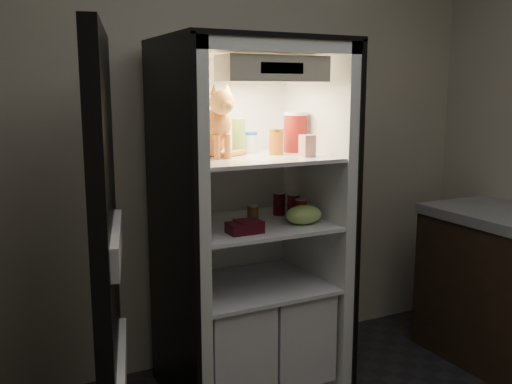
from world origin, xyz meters
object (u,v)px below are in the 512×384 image
refrigerator (248,247)px  salsa_jar (276,142)px  pepper_jar (295,132)px  berry_box_left (239,228)px  soda_can_a (279,204)px  condiment_jar (253,212)px  berry_box_right (249,226)px  parmesan_shaker (239,136)px  cream_carton (307,146)px  mayo_tub (250,142)px  grape_bag (304,215)px  soda_can_b (294,205)px  soda_can_c (301,210)px  tabby_cat (212,130)px

refrigerator → salsa_jar: size_ratio=14.13×
pepper_jar → berry_box_left: (-0.45, -0.24, -0.43)m
soda_can_a → condiment_jar: size_ratio=1.49×
soda_can_a → berry_box_right: 0.42m
parmesan_shaker → cream_carton: 0.36m
mayo_tub → berry_box_left: mayo_tub is taller
pepper_jar → grape_bag: 0.46m
berry_box_right → refrigerator: bearing=65.2°
cream_carton → soda_can_a: bearing=93.7°
condiment_jar → berry_box_left: condiment_jar is taller
cream_carton → berry_box_left: bearing=-176.5°
mayo_tub → salsa_jar: (0.09, -0.13, 0.01)m
soda_can_b → grape_bag: 0.17m
cream_carton → soda_can_b: cream_carton is taller
condiment_jar → berry_box_right: bearing=-121.1°
soda_can_a → soda_can_b: (0.05, -0.08, 0.00)m
parmesan_shaker → mayo_tub: parmesan_shaker is taller
mayo_tub → pepper_jar: size_ratio=0.53×
mayo_tub → soda_can_b: mayo_tub is taller
refrigerator → parmesan_shaker: (-0.03, 0.03, 0.59)m
mayo_tub → salsa_jar: size_ratio=0.85×
parmesan_shaker → condiment_jar: size_ratio=2.23×
soda_can_b → berry_box_left: (-0.42, -0.20, -0.04)m
soda_can_c → grape_bag: size_ratio=0.59×
refrigerator → mayo_tub: refrigerator is taller
refrigerator → cream_carton: (0.23, -0.21, 0.55)m
parmesan_shaker → soda_can_b: size_ratio=1.47×
condiment_jar → soda_can_b: bearing=-7.4°
pepper_jar → soda_can_a: pepper_jar is taller
salsa_jar → berry_box_right: 0.49m
cream_carton → soda_can_c: cream_carton is taller
parmesan_shaker → condiment_jar: 0.41m
cream_carton → soda_can_a: 0.43m
mayo_tub → berry_box_right: mayo_tub is taller
soda_can_a → grape_bag: bearing=-88.2°
berry_box_left → soda_can_c: bearing=14.7°
tabby_cat → berry_box_left: 0.51m
refrigerator → tabby_cat: refrigerator is taller
soda_can_b → grape_bag: size_ratio=0.65×
pepper_jar → soda_can_a: size_ratio=1.72×
condiment_jar → mayo_tub: bearing=76.1°
berry_box_left → soda_can_a: bearing=36.7°
refrigerator → soda_can_b: refrigerator is taller
cream_carton → grape_bag: size_ratio=0.56×
parmesan_shaker → berry_box_right: size_ratio=1.57×
tabby_cat → pepper_jar: size_ratio=1.70×
tabby_cat → parmesan_shaker: (0.17, 0.05, -0.04)m
condiment_jar → berry_box_left: bearing=-129.4°
refrigerator → berry_box_right: refrigerator is taller
mayo_tub → soda_can_c: bearing=-44.0°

